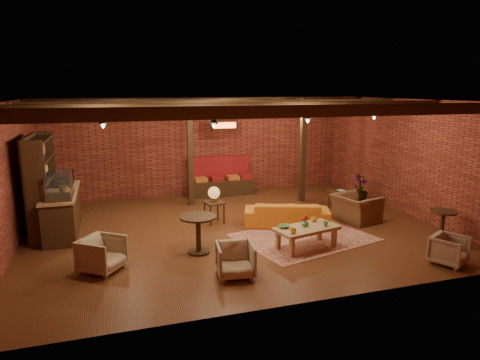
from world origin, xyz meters
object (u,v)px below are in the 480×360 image
object	(u,v)px
round_table_right	(443,221)
plant_tall	(361,161)
side_table_lamp	(214,196)
armchair_far	(449,249)
armchair_b	(235,259)
side_table_book	(339,192)
armchair_a	(102,253)
coffee_table	(306,229)
armchair_right	(356,204)
round_table_left	(198,228)
sofa	(287,214)

from	to	relation	value
round_table_right	plant_tall	size ratio (longest dim) A/B	0.27
side_table_lamp	armchair_far	size ratio (longest dim) A/B	1.52
armchair_b	plant_tall	bearing A→B (deg)	44.32
side_table_book	armchair_a	bearing A→B (deg)	-159.08
armchair_b	armchair_a	bearing A→B (deg)	164.67
side_table_lamp	coffee_table	bearing A→B (deg)	-57.26
side_table_lamp	armchair_a	distance (m)	3.62
armchair_a	round_table_right	distance (m)	7.60
armchair_b	side_table_lamp	bearing A→B (deg)	90.30
armchair_right	armchair_far	xyz separation A→B (m)	(0.23, -3.05, -0.15)
armchair_b	armchair_far	size ratio (longest dim) A/B	1.07
round_table_left	side_table_book	bearing A→B (deg)	25.02
armchair_right	plant_tall	size ratio (longest dim) A/B	0.42
sofa	armchair_a	distance (m)	4.80
side_table_lamp	side_table_book	bearing A→B (deg)	4.08
sofa	round_table_right	size ratio (longest dim) A/B	3.05
side_table_lamp	round_table_left	bearing A→B (deg)	-113.39
armchair_a	plant_tall	bearing A→B (deg)	-32.16
armchair_right	sofa	bearing A→B (deg)	69.76
armchair_far	plant_tall	xyz separation A→B (m)	(0.90, 4.64, 1.00)
round_table_right	armchair_a	bearing A→B (deg)	175.84
round_table_right	armchair_far	size ratio (longest dim) A/B	1.08
sofa	plant_tall	distance (m)	3.48
side_table_lamp	side_table_book	size ratio (longest dim) A/B	1.77
armchair_a	armchair_b	size ratio (longest dim) A/B	1.07
side_table_book	armchair_far	size ratio (longest dim) A/B	0.86
sofa	armchair_right	distance (m)	1.92
round_table_left	plant_tall	world-z (taller)	plant_tall
coffee_table	round_table_left	world-z (taller)	round_table_left
round_table_left	round_table_right	bearing A→B (deg)	-9.28
side_table_book	sofa	bearing A→B (deg)	-154.32
round_table_right	armchair_far	xyz separation A→B (m)	(-0.90, -1.19, -0.15)
sofa	armchair_far	bearing A→B (deg)	143.01
sofa	armchair_b	distance (m)	3.32
armchair_b	armchair_far	bearing A→B (deg)	-2.45
round_table_left	coffee_table	bearing A→B (deg)	-10.76
side_table_lamp	armchair_far	xyz separation A→B (m)	(3.88, -4.00, -0.43)
armchair_b	armchair_right	world-z (taller)	armchair_right
armchair_b	armchair_right	size ratio (longest dim) A/B	0.64
coffee_table	plant_tall	world-z (taller)	plant_tall
round_table_left	side_table_book	world-z (taller)	round_table_left
armchair_a	plant_tall	xyz separation A→B (m)	(7.58, 2.90, 0.95)
plant_tall	round_table_right	bearing A→B (deg)	-90.00
sofa	armchair_b	world-z (taller)	armchair_b
sofa	armchair_far	size ratio (longest dim) A/B	3.31
side_table_book	armchair_far	bearing A→B (deg)	-89.33
round_table_right	sofa	bearing A→B (deg)	145.54
armchair_far	armchair_b	bearing A→B (deg)	142.51
armchair_a	plant_tall	distance (m)	8.17
armchair_right	round_table_right	world-z (taller)	armchair_right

